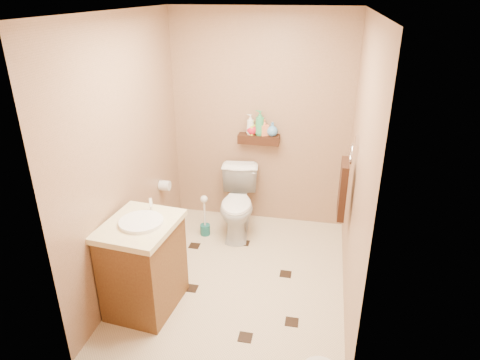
# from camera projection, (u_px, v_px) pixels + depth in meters

# --- Properties ---
(ground) EXTENTS (2.50, 2.50, 0.00)m
(ground) POSITION_uv_depth(u_px,v_px,m) (237.00, 278.00, 4.12)
(ground) COLOR beige
(ground) RESTS_ON ground
(wall_back) EXTENTS (2.00, 0.04, 2.40)m
(wall_back) POSITION_uv_depth(u_px,v_px,m) (260.00, 121.00, 4.75)
(wall_back) COLOR #9D7459
(wall_back) RESTS_ON ground
(wall_front) EXTENTS (2.00, 0.04, 2.40)m
(wall_front) POSITION_uv_depth(u_px,v_px,m) (193.00, 240.00, 2.51)
(wall_front) COLOR #9D7459
(wall_front) RESTS_ON ground
(wall_left) EXTENTS (0.04, 2.50, 2.40)m
(wall_left) POSITION_uv_depth(u_px,v_px,m) (128.00, 154.00, 3.81)
(wall_left) COLOR #9D7459
(wall_left) RESTS_ON ground
(wall_right) EXTENTS (0.04, 2.50, 2.40)m
(wall_right) POSITION_uv_depth(u_px,v_px,m) (358.00, 172.00, 3.45)
(wall_right) COLOR #9D7459
(wall_right) RESTS_ON ground
(ceiling) EXTENTS (2.00, 2.50, 0.02)m
(ceiling) POSITION_uv_depth(u_px,v_px,m) (236.00, 11.00, 3.14)
(ceiling) COLOR white
(ceiling) RESTS_ON wall_back
(wall_shelf) EXTENTS (0.46, 0.14, 0.10)m
(wall_shelf) POSITION_uv_depth(u_px,v_px,m) (259.00, 139.00, 4.75)
(wall_shelf) COLOR #361B0E
(wall_shelf) RESTS_ON wall_back
(floor_accents) EXTENTS (1.25, 1.47, 0.01)m
(floor_accents) POSITION_uv_depth(u_px,v_px,m) (240.00, 281.00, 4.08)
(floor_accents) COLOR black
(floor_accents) RESTS_ON ground
(toilet) EXTENTS (0.50, 0.77, 0.74)m
(toilet) POSITION_uv_depth(u_px,v_px,m) (238.00, 204.00, 4.75)
(toilet) COLOR white
(toilet) RESTS_ON ground
(vanity) EXTENTS (0.62, 0.72, 0.95)m
(vanity) POSITION_uv_depth(u_px,v_px,m) (144.00, 264.00, 3.61)
(vanity) COLOR brown
(vanity) RESTS_ON ground
(toilet_brush) EXTENTS (0.11, 0.11, 0.49)m
(toilet_brush) POSITION_uv_depth(u_px,v_px,m) (205.00, 221.00, 4.79)
(toilet_brush) COLOR #175E5C
(toilet_brush) RESTS_ON ground
(towel_ring) EXTENTS (0.12, 0.30, 0.76)m
(towel_ring) POSITION_uv_depth(u_px,v_px,m) (343.00, 186.00, 3.79)
(towel_ring) COLOR silver
(towel_ring) RESTS_ON wall_right
(toilet_paper) EXTENTS (0.12, 0.11, 0.12)m
(toilet_paper) POSITION_uv_depth(u_px,v_px,m) (165.00, 185.00, 4.63)
(toilet_paper) COLOR silver
(toilet_paper) RESTS_ON wall_left
(bottle_a) EXTENTS (0.11, 0.11, 0.23)m
(bottle_a) POSITION_uv_depth(u_px,v_px,m) (250.00, 124.00, 4.70)
(bottle_a) COLOR silver
(bottle_a) RESTS_ON wall_shelf
(bottle_b) EXTENTS (0.10, 0.10, 0.16)m
(bottle_b) POSITION_uv_depth(u_px,v_px,m) (252.00, 127.00, 4.71)
(bottle_b) COLOR #ECF233
(bottle_b) RESTS_ON wall_shelf
(bottle_c) EXTENTS (0.14, 0.14, 0.15)m
(bottle_c) POSITION_uv_depth(u_px,v_px,m) (252.00, 128.00, 4.71)
(bottle_c) COLOR red
(bottle_c) RESTS_ON wall_shelf
(bottle_d) EXTENTS (0.13, 0.13, 0.28)m
(bottle_d) POSITION_uv_depth(u_px,v_px,m) (260.00, 123.00, 4.67)
(bottle_d) COLOR #32975A
(bottle_d) RESTS_ON wall_shelf
(bottle_e) EXTENTS (0.11, 0.11, 0.18)m
(bottle_e) POSITION_uv_depth(u_px,v_px,m) (264.00, 127.00, 4.68)
(bottle_e) COLOR #EB7F4E
(bottle_e) RESTS_ON wall_shelf
(bottle_f) EXTENTS (0.12, 0.12, 0.16)m
(bottle_f) POSITION_uv_depth(u_px,v_px,m) (272.00, 129.00, 4.67)
(bottle_f) COLOR #4D88C1
(bottle_f) RESTS_ON wall_shelf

